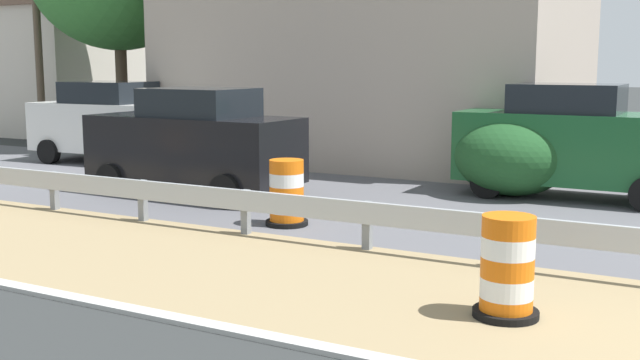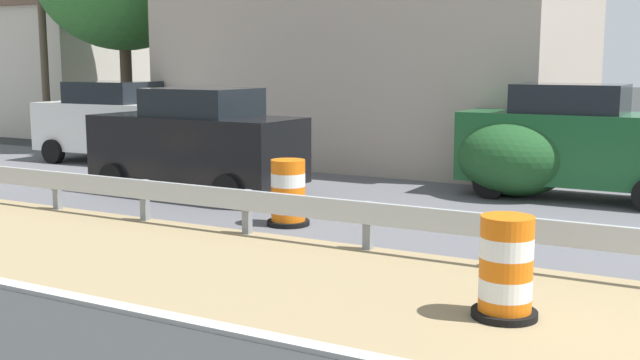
% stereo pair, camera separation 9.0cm
% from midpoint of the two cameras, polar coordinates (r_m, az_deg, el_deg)
% --- Properties ---
extents(traffic_barrel_nearest, '(0.70, 0.70, 1.09)m').
position_cam_midpoint_polar(traffic_barrel_nearest, '(8.35, 13.91, -6.64)').
color(traffic_barrel_nearest, orange).
rests_on(traffic_barrel_nearest, ground).
extents(traffic_barrel_close, '(0.71, 0.71, 1.09)m').
position_cam_midpoint_polar(traffic_barrel_close, '(12.65, -2.17, -1.17)').
color(traffic_barrel_close, orange).
rests_on(traffic_barrel_close, ground).
extents(car_trailing_near_lane, '(1.97, 4.45, 2.25)m').
position_cam_midpoint_polar(car_trailing_near_lane, '(15.90, 18.63, 2.70)').
color(car_trailing_near_lane, '#195128').
rests_on(car_trailing_near_lane, ground).
extents(car_mid_far_lane, '(2.19, 4.62, 2.15)m').
position_cam_midpoint_polar(car_mid_far_lane, '(21.14, -14.57, 4.16)').
color(car_mid_far_lane, silver).
rests_on(car_mid_far_lane, ground).
extents(car_distant_b, '(2.03, 4.41, 2.16)m').
position_cam_midpoint_polar(car_distant_b, '(15.64, -8.92, 2.80)').
color(car_distant_b, black).
rests_on(car_distant_b, ground).
extents(roadside_shop_near, '(8.09, 10.85, 6.31)m').
position_cam_midpoint_polar(roadside_shop_near, '(21.99, 4.99, 10.03)').
color(roadside_shop_near, '#AD9E8E').
rests_on(roadside_shop_near, ground).
extents(roadside_shop_far, '(7.46, 12.36, 4.88)m').
position_cam_midpoint_polar(roadside_shop_far, '(34.10, -20.88, 7.83)').
color(roadside_shop_far, beige).
rests_on(roadside_shop_far, ground).
extents(utility_pole_mid, '(0.24, 1.80, 7.71)m').
position_cam_midpoint_polar(utility_pole_mid, '(26.24, -19.81, 11.18)').
color(utility_pole_mid, brown).
rests_on(utility_pole_mid, ground).
extents(bush_roadside, '(2.38, 2.38, 1.62)m').
position_cam_midpoint_polar(bush_roadside, '(15.95, 14.46, 1.78)').
color(bush_roadside, '#1E4C23').
rests_on(bush_roadside, ground).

